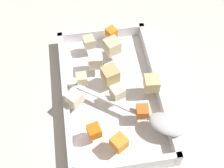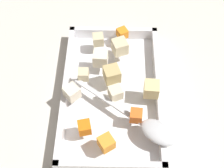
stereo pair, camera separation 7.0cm
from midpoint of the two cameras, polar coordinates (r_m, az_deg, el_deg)
ground_plane at (r=0.74m, az=-3.84°, el=-2.82°), size 4.00×4.00×0.00m
baking_dish at (r=0.73m, az=-2.72°, el=-2.08°), size 0.37×0.22×0.05m
carrot_chunk_rim_edge at (r=0.66m, az=2.41°, el=-5.13°), size 0.03×0.03×0.02m
carrot_chunk_corner_ne at (r=0.62m, az=-1.97°, el=-10.66°), size 0.04×0.04×0.03m
carrot_chunk_near_right at (r=0.79m, az=-2.66°, el=8.99°), size 0.03×0.03×0.02m
carrot_chunk_mid_right at (r=0.64m, az=-6.36°, el=-8.57°), size 0.03×0.03×0.03m
potato_chunk_far_left at (r=0.77m, az=-6.72°, el=7.29°), size 0.03×0.03×0.03m
potato_chunk_near_left at (r=0.71m, az=-8.24°, el=0.75°), size 0.02×0.02×0.02m
potato_chunk_corner_nw at (r=0.75m, az=-2.64°, el=6.59°), size 0.04×0.04×0.03m
potato_chunk_under_handle at (r=0.70m, az=-3.17°, el=1.53°), size 0.04×0.04×0.03m
potato_chunk_near_spoon at (r=0.69m, az=4.25°, el=-0.07°), size 0.03×0.03×0.03m
potato_chunk_heap_top at (r=0.68m, az=-1.94°, el=-1.65°), size 0.03×0.03×0.03m
parsnip_chunk_heap_side at (r=0.73m, az=-5.70°, el=4.11°), size 0.03×0.03×0.03m
parsnip_chunk_corner_se at (r=0.68m, az=-9.69°, el=-2.72°), size 0.04×0.04×0.03m
serving_spoon at (r=0.65m, az=5.65°, el=-6.92°), size 0.18×0.22×0.02m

